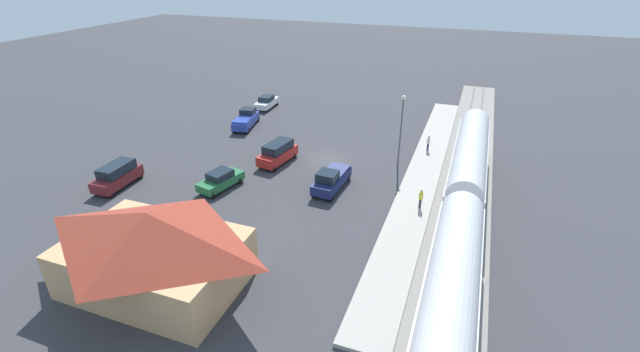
% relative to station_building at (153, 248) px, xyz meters
% --- Properties ---
extents(ground_plane, '(200.00, 200.00, 0.00)m').
position_rel_station_building_xyz_m(ground_plane, '(-4.00, -22.00, -2.84)').
color(ground_plane, '#38383D').
extents(railway_track, '(4.80, 70.00, 0.30)m').
position_rel_station_building_xyz_m(railway_track, '(-18.00, -22.00, -2.75)').
color(railway_track, gray).
rests_on(railway_track, ground).
extents(platform, '(3.20, 46.00, 0.30)m').
position_rel_station_building_xyz_m(platform, '(-14.00, -22.00, -2.69)').
color(platform, '#A8A399').
rests_on(platform, ground).
extents(station_building, '(11.64, 8.12, 5.45)m').
position_rel_station_building_xyz_m(station_building, '(0.00, 0.00, 0.00)').
color(station_building, tan).
rests_on(station_building, ground).
extents(pedestrian_on_platform, '(0.36, 0.36, 1.71)m').
position_rel_station_building_xyz_m(pedestrian_on_platform, '(-14.67, -15.09, -1.56)').
color(pedestrian_on_platform, '#333338').
rests_on(pedestrian_on_platform, platform).
extents(pedestrian_waiting_far, '(0.36, 0.36, 1.71)m').
position_rel_station_building_xyz_m(pedestrian_waiting_far, '(-13.63, -27.51, -1.56)').
color(pedestrian_waiting_far, '#23284C').
rests_on(pedestrian_waiting_far, platform).
extents(sedan_white, '(1.97, 4.55, 1.74)m').
position_rel_station_building_xyz_m(sedan_white, '(9.95, -35.50, -1.96)').
color(sedan_white, white).
rests_on(sedan_white, ground).
extents(pickup_navy, '(2.27, 5.51, 2.14)m').
position_rel_station_building_xyz_m(pickup_navy, '(-6.40, -16.12, -1.81)').
color(pickup_navy, navy).
rests_on(pickup_navy, ground).
extents(pickup_blue, '(2.96, 5.68, 2.14)m').
position_rel_station_building_xyz_m(pickup_blue, '(8.94, -27.74, -1.81)').
color(pickup_blue, '#283D9E').
rests_on(pickup_blue, ground).
extents(suv_maroon, '(2.13, 4.97, 2.22)m').
position_rel_station_building_xyz_m(suv_maroon, '(12.42, -9.69, -1.69)').
color(suv_maroon, maroon).
rests_on(suv_maroon, ground).
extents(sedan_green, '(2.84, 4.81, 1.74)m').
position_rel_station_building_xyz_m(sedan_green, '(3.23, -12.69, -1.96)').
color(sedan_green, '#236638').
rests_on(sedan_green, ground).
extents(suv_red, '(2.72, 5.15, 2.22)m').
position_rel_station_building_xyz_m(suv_red, '(0.66, -19.58, -1.69)').
color(suv_red, red).
rests_on(suv_red, ground).
extents(light_pole_near_platform, '(0.44, 0.44, 7.40)m').
position_rel_station_building_xyz_m(light_pole_near_platform, '(-11.20, -23.32, 1.85)').
color(light_pole_near_platform, '#515156').
rests_on(light_pole_near_platform, ground).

